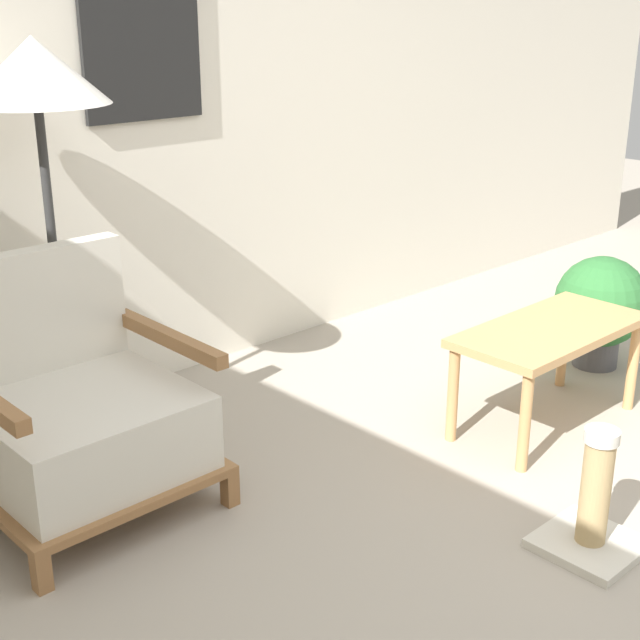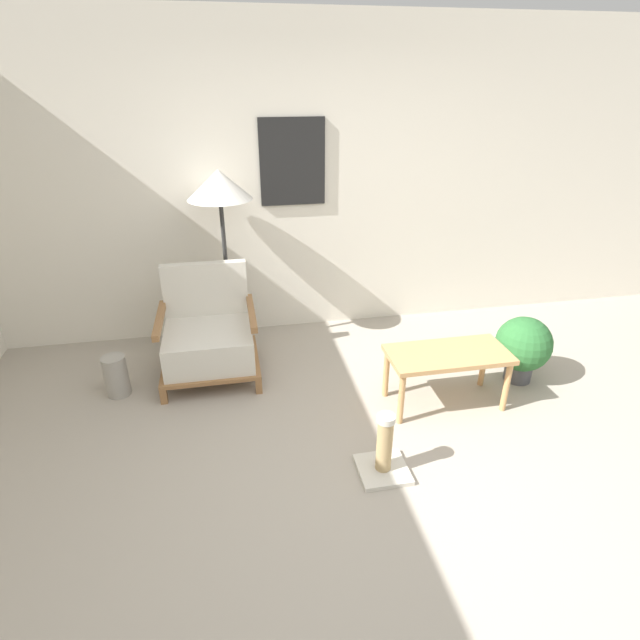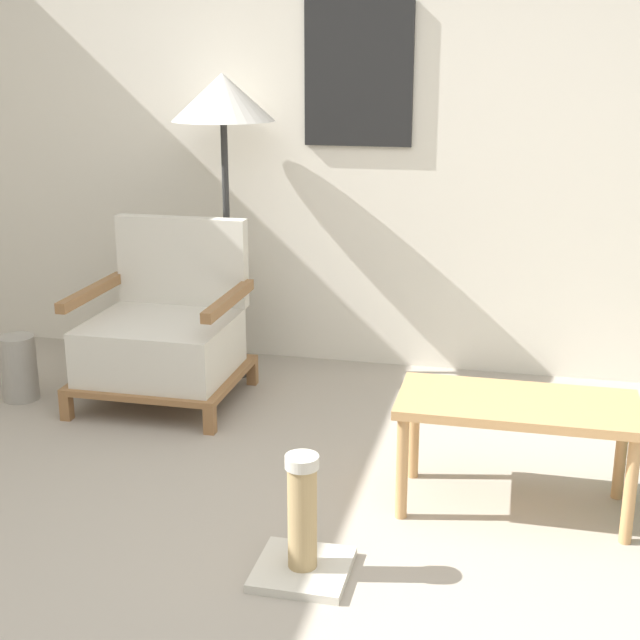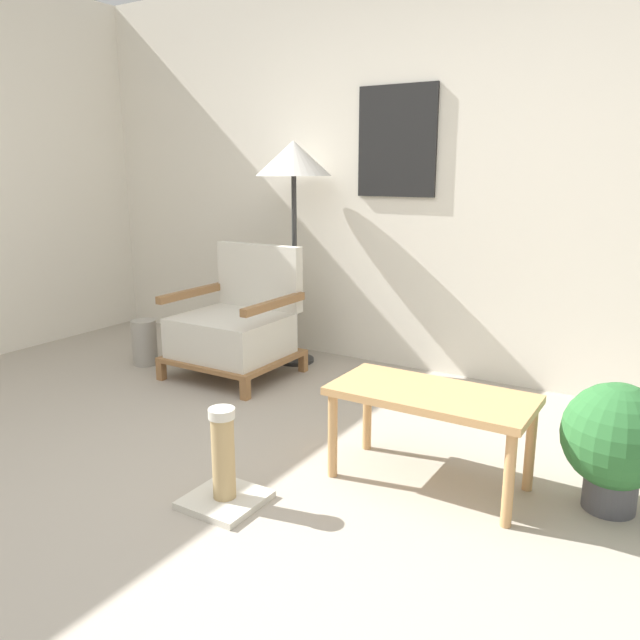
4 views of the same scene
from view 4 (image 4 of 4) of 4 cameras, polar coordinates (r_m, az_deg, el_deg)
ground_plane at (r=2.65m, az=-13.32°, el=-17.94°), size 14.00×14.00×0.00m
wall_back at (r=4.29m, az=9.33°, el=13.19°), size 8.00×0.09×2.70m
armchair at (r=4.25m, az=-7.71°, el=-0.66°), size 0.76×0.70×0.87m
floor_lamp at (r=4.37m, az=-2.42°, el=13.82°), size 0.52×0.52×1.56m
coffee_table at (r=2.78m, az=10.11°, el=-7.58°), size 0.87×0.42×0.43m
vase at (r=4.65m, az=-15.75°, el=-1.97°), size 0.18×0.18×0.32m
potted_plant at (r=2.83m, az=25.43°, el=-9.87°), size 0.43×0.43×0.54m
scratching_post at (r=2.71m, az=-8.77°, el=-13.65°), size 0.31×0.31×0.43m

